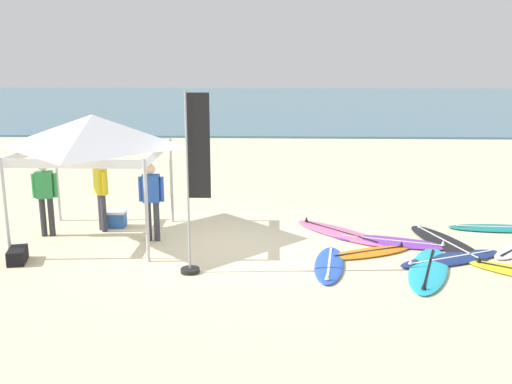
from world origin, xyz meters
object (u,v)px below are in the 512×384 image
(surfboard_navy, at_px, (451,259))
(gear_bag_near_tent, at_px, (17,255))
(person_yellow, at_px, (101,189))
(banner_flag, at_px, (194,191))
(surfboard_cyan, at_px, (429,270))
(canopy_tent, at_px, (93,132))
(surfboard_blue, at_px, (329,265))
(surfboard_black, at_px, (446,243))
(surfboard_teal, at_px, (499,228))
(cooler_box, at_px, (115,219))
(person_blue, at_px, (152,197))
(person_green, at_px, (45,193))
(surfboard_purple, at_px, (392,242))
(surfboard_orange, at_px, (370,252))
(surfboard_pink, at_px, (339,232))

(surfboard_navy, bearing_deg, gear_bag_near_tent, -177.44)
(person_yellow, xyz_separation_m, banner_flag, (2.50, -2.56, 0.59))
(surfboard_cyan, distance_m, surfboard_navy, 0.85)
(canopy_tent, xyz_separation_m, surfboard_blue, (4.94, -1.54, -2.35))
(surfboard_black, height_order, gear_bag_near_tent, gear_bag_near_tent)
(banner_flag, bearing_deg, canopy_tent, 141.04)
(surfboard_cyan, height_order, person_yellow, person_yellow)
(surfboard_teal, xyz_separation_m, cooler_box, (-8.99, -0.09, 0.16))
(surfboard_teal, relative_size, person_blue, 1.36)
(surfboard_black, xyz_separation_m, gear_bag_near_tent, (-8.75, -1.40, 0.10))
(surfboard_navy, xyz_separation_m, person_yellow, (-7.48, 1.75, 0.95))
(canopy_tent, height_order, person_blue, canopy_tent)
(person_green, distance_m, cooler_box, 1.71)
(surfboard_teal, relative_size, surfboard_cyan, 0.86)
(surfboard_black, bearing_deg, canopy_tent, 179.14)
(surfboard_black, relative_size, surfboard_purple, 1.01)
(surfboard_teal, distance_m, banner_flag, 7.47)
(surfboard_black, bearing_deg, surfboard_navy, -100.12)
(surfboard_teal, height_order, surfboard_purple, same)
(person_green, distance_m, banner_flag, 4.24)
(surfboard_blue, height_order, person_blue, person_blue)
(surfboard_teal, bearing_deg, surfboard_purple, -157.84)
(surfboard_cyan, bearing_deg, surfboard_blue, 173.78)
(surfboard_blue, height_order, surfboard_navy, same)
(canopy_tent, height_order, surfboard_cyan, canopy_tent)
(person_yellow, xyz_separation_m, person_blue, (1.31, -0.70, 0.00))
(surfboard_black, bearing_deg, surfboard_orange, -158.31)
(person_green, xyz_separation_m, gear_bag_near_tent, (0.03, -1.70, -0.85))
(surfboard_navy, relative_size, person_blue, 1.43)
(surfboard_pink, distance_m, person_blue, 4.28)
(surfboard_blue, bearing_deg, canopy_tent, 162.64)
(person_green, bearing_deg, surfboard_cyan, -13.54)
(surfboard_orange, height_order, person_yellow, person_yellow)
(surfboard_pink, height_order, banner_flag, banner_flag)
(person_blue, bearing_deg, surfboard_purple, -0.17)
(banner_flag, bearing_deg, surfboard_pink, 40.27)
(canopy_tent, relative_size, banner_flag, 0.85)
(surfboard_purple, height_order, person_yellow, person_yellow)
(person_blue, bearing_deg, person_yellow, 151.97)
(surfboard_navy, bearing_deg, surfboard_black, 79.88)
(surfboard_cyan, relative_size, cooler_box, 5.37)
(surfboard_orange, bearing_deg, surfboard_pink, 109.82)
(surfboard_black, height_order, person_green, person_green)
(canopy_tent, bearing_deg, person_yellow, 98.96)
(surfboard_pink, xyz_separation_m, surfboard_orange, (0.48, -1.35, 0.00))
(person_blue, xyz_separation_m, gear_bag_near_tent, (-2.40, -1.43, -0.85))
(canopy_tent, relative_size, surfboard_orange, 1.48)
(canopy_tent, bearing_deg, surfboard_blue, -17.36)
(gear_bag_near_tent, bearing_deg, person_yellow, 62.97)
(surfboard_navy, xyz_separation_m, person_blue, (-6.17, 1.05, 0.95))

